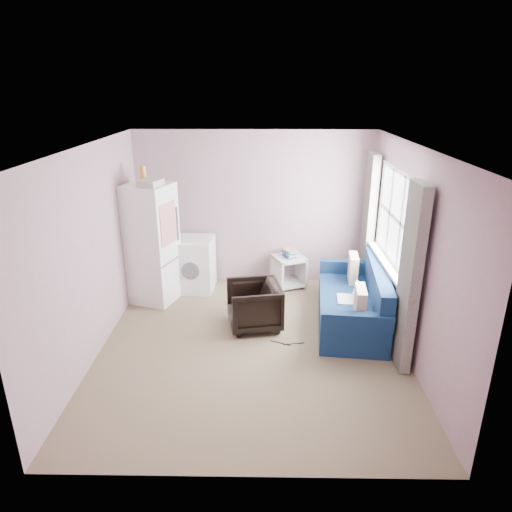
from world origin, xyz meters
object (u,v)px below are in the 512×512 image
Objects in this scene: fridge at (152,243)px; sofa at (355,303)px; side_table at (289,269)px; washing_machine at (194,263)px; armchair at (254,303)px.

sofa is at bearing 4.21° from fridge.
washing_machine is at bearing -175.23° from side_table.
fridge is at bearing -165.87° from side_table.
armchair is 1.84m from fridge.
side_table is at bearing 130.20° from sofa.
fridge is 0.83m from washing_machine.
armchair is 0.36× the size of sofa.
washing_machine is at bearing 160.82° from sofa.
washing_machine is 2.64m from sofa.
washing_machine reaches higher than armchair.
washing_machine reaches higher than side_table.
side_table is at bearing 8.56° from washing_machine.
armchair reaches higher than side_table.
sofa reaches higher than side_table.
fridge reaches higher than washing_machine.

